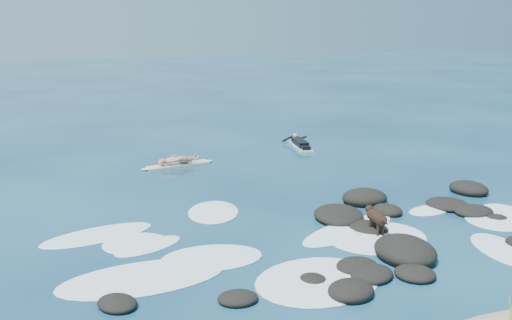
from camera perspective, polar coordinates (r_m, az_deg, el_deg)
name	(u,v)px	position (r m, az deg, el deg)	size (l,w,h in m)	color
ground	(321,220)	(16.39, 6.53, -5.97)	(160.00, 160.00, 0.00)	#0A2642
reef_rocks	(442,226)	(16.24, 18.11, -6.33)	(14.42, 7.28, 0.62)	black
breaking_foam	(295,244)	(14.58, 3.87, -8.40)	(13.68, 8.10, 0.12)	white
standing_surfer_rig	(177,149)	(22.36, -7.86, 1.06)	(3.00, 0.81, 1.70)	beige
paddling_surfer_rig	(300,144)	(25.80, 4.40, 1.65)	(1.31, 2.71, 0.47)	white
dog	(376,217)	(15.38, 11.89, -5.60)	(0.35, 1.15, 0.73)	black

